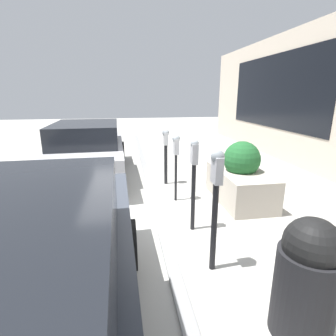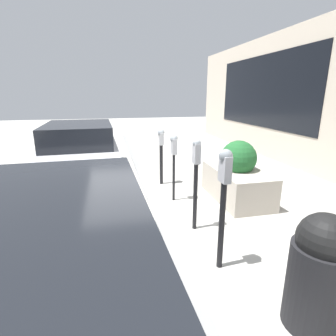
{
  "view_description": "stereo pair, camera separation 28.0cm",
  "coord_description": "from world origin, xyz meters",
  "px_view_note": "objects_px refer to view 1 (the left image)",
  "views": [
    {
      "loc": [
        -4.29,
        0.58,
        2.1
      ],
      "look_at": [
        0.0,
        -0.11,
        0.87
      ],
      "focal_mm": 28.0,
      "sensor_mm": 36.0,
      "label": 1
    },
    {
      "loc": [
        -4.24,
        0.86,
        2.1
      ],
      "look_at": [
        0.0,
        -0.11,
        0.87
      ],
      "focal_mm": 28.0,
      "sensor_mm": 36.0,
      "label": 2
    }
  ],
  "objects_px": {
    "parking_meter_fourth": "(166,147)",
    "parking_meter_nearest": "(216,191)",
    "planter_box": "(240,179)",
    "parking_meter_middle": "(176,151)",
    "parked_car_middle": "(88,149)",
    "trash_bin": "(307,279)",
    "parking_meter_second": "(194,172)"
  },
  "relations": [
    {
      "from": "parking_meter_middle",
      "to": "parking_meter_fourth",
      "type": "bearing_deg",
      "value": 2.27
    },
    {
      "from": "parking_meter_middle",
      "to": "planter_box",
      "type": "height_order",
      "value": "parking_meter_middle"
    },
    {
      "from": "parking_meter_middle",
      "to": "trash_bin",
      "type": "height_order",
      "value": "parking_meter_middle"
    },
    {
      "from": "parking_meter_second",
      "to": "parking_meter_fourth",
      "type": "xyz_separation_m",
      "value": [
        2.27,
        0.09,
        -0.06
      ]
    },
    {
      "from": "parking_meter_middle",
      "to": "parking_meter_fourth",
      "type": "height_order",
      "value": "parking_meter_middle"
    },
    {
      "from": "parking_meter_middle",
      "to": "parked_car_middle",
      "type": "bearing_deg",
      "value": 45.25
    },
    {
      "from": "parking_meter_middle",
      "to": "planter_box",
      "type": "bearing_deg",
      "value": -99.85
    },
    {
      "from": "parking_meter_second",
      "to": "parking_meter_middle",
      "type": "bearing_deg",
      "value": 2.04
    },
    {
      "from": "parking_meter_nearest",
      "to": "trash_bin",
      "type": "xyz_separation_m",
      "value": [
        -0.99,
        -0.5,
        -0.47
      ]
    },
    {
      "from": "planter_box",
      "to": "parking_meter_middle",
      "type": "bearing_deg",
      "value": 80.15
    },
    {
      "from": "parking_meter_middle",
      "to": "trash_bin",
      "type": "relative_size",
      "value": 1.19
    },
    {
      "from": "parked_car_middle",
      "to": "trash_bin",
      "type": "bearing_deg",
      "value": -156.08
    },
    {
      "from": "parking_meter_middle",
      "to": "parked_car_middle",
      "type": "distance_m",
      "value": 2.72
    },
    {
      "from": "parking_meter_nearest",
      "to": "planter_box",
      "type": "distance_m",
      "value": 2.41
    },
    {
      "from": "parking_meter_second",
      "to": "parked_car_middle",
      "type": "height_order",
      "value": "parking_meter_second"
    },
    {
      "from": "parking_meter_fourth",
      "to": "parked_car_middle",
      "type": "distance_m",
      "value": 2.07
    },
    {
      "from": "parking_meter_nearest",
      "to": "parking_meter_fourth",
      "type": "bearing_deg",
      "value": 1.44
    },
    {
      "from": "parking_meter_nearest",
      "to": "planter_box",
      "type": "xyz_separation_m",
      "value": [
        2.0,
        -1.23,
        -0.56
      ]
    },
    {
      "from": "parking_meter_middle",
      "to": "parked_car_middle",
      "type": "height_order",
      "value": "parked_car_middle"
    },
    {
      "from": "parking_meter_fourth",
      "to": "parking_meter_nearest",
      "type": "bearing_deg",
      "value": -178.56
    },
    {
      "from": "parking_meter_fourth",
      "to": "planter_box",
      "type": "bearing_deg",
      "value": -134.15
    },
    {
      "from": "planter_box",
      "to": "parked_car_middle",
      "type": "relative_size",
      "value": 0.39
    },
    {
      "from": "parked_car_middle",
      "to": "parking_meter_second",
      "type": "bearing_deg",
      "value": -149.54
    },
    {
      "from": "parking_meter_fourth",
      "to": "trash_bin",
      "type": "height_order",
      "value": "parking_meter_fourth"
    },
    {
      "from": "parking_meter_second",
      "to": "parking_meter_middle",
      "type": "distance_m",
      "value": 1.22
    },
    {
      "from": "trash_bin",
      "to": "parking_meter_nearest",
      "type": "bearing_deg",
      "value": 26.52
    },
    {
      "from": "parking_meter_second",
      "to": "parked_car_middle",
      "type": "relative_size",
      "value": 0.34
    },
    {
      "from": "parking_meter_fourth",
      "to": "trash_bin",
      "type": "distance_m",
      "value": 4.32
    },
    {
      "from": "planter_box",
      "to": "trash_bin",
      "type": "distance_m",
      "value": 3.08
    },
    {
      "from": "parking_meter_second",
      "to": "trash_bin",
      "type": "height_order",
      "value": "parking_meter_second"
    },
    {
      "from": "planter_box",
      "to": "trash_bin",
      "type": "height_order",
      "value": "planter_box"
    },
    {
      "from": "parking_meter_fourth",
      "to": "trash_bin",
      "type": "relative_size",
      "value": 1.17
    }
  ]
}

